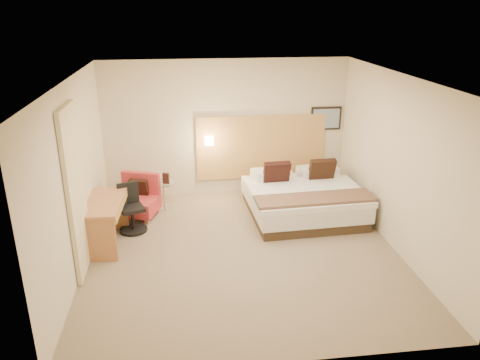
{
  "coord_description": "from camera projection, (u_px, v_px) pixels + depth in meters",
  "views": [
    {
      "loc": [
        -0.87,
        -6.46,
        3.66
      ],
      "look_at": [
        0.03,
        0.57,
        0.98
      ],
      "focal_mm": 35.0,
      "sensor_mm": 36.0,
      "label": 1
    }
  ],
  "objects": [
    {
      "name": "menu_folder",
      "position": [
        166.0,
        178.0,
        8.66
      ],
      "size": [
        0.13,
        0.09,
        0.21
      ],
      "primitive_type": "cube",
      "rotation": [
        0.0,
        0.0,
        -0.37
      ],
      "color": "#331D14",
      "rests_on": "side_table"
    },
    {
      "name": "lamp_shade",
      "position": [
        209.0,
        141.0,
        9.13
      ],
      "size": [
        0.15,
        0.15,
        0.15
      ],
      "primitive_type": "cube",
      "color": "#F9E7C2",
      "rests_on": "wall_back"
    },
    {
      "name": "bed",
      "position": [
        303.0,
        198.0,
        8.58
      ],
      "size": [
        2.08,
        2.04,
        0.98
      ],
      "color": "#392A1C",
      "rests_on": "floor"
    },
    {
      "name": "wall_back",
      "position": [
        226.0,
        128.0,
        9.24
      ],
      "size": [
        4.8,
        0.02,
        2.7
      ],
      "primitive_type": "cube",
      "color": "beige",
      "rests_on": "floor"
    },
    {
      "name": "wall_right",
      "position": [
        398.0,
        164.0,
        7.2
      ],
      "size": [
        0.02,
        5.0,
        2.7
      ],
      "primitive_type": "cube",
      "color": "beige",
      "rests_on": "floor"
    },
    {
      "name": "wall_left",
      "position": [
        75.0,
        178.0,
        6.63
      ],
      "size": [
        0.02,
        5.0,
        2.7
      ],
      "primitive_type": "cube",
      "color": "beige",
      "rests_on": "floor"
    },
    {
      "name": "desk",
      "position": [
        106.0,
        210.0,
        7.41
      ],
      "size": [
        0.61,
        1.23,
        0.76
      ],
      "color": "#B27145",
      "rests_on": "floor"
    },
    {
      "name": "desk_chair",
      "position": [
        131.0,
        212.0,
        7.95
      ],
      "size": [
        0.6,
        0.6,
        0.83
      ],
      "color": "black",
      "rests_on": "floor"
    },
    {
      "name": "lounge_chair",
      "position": [
        138.0,
        200.0,
        8.54
      ],
      "size": [
        0.89,
        0.83,
        0.76
      ],
      "color": "tan",
      "rests_on": "floor"
    },
    {
      "name": "headboard_panel",
      "position": [
        261.0,
        147.0,
        9.43
      ],
      "size": [
        2.6,
        0.04,
        1.3
      ],
      "primitive_type": "cube",
      "color": "tan",
      "rests_on": "wall_back"
    },
    {
      "name": "side_table",
      "position": [
        164.0,
        194.0,
        8.84
      ],
      "size": [
        0.61,
        0.61,
        0.52
      ],
      "color": "silver",
      "rests_on": "floor"
    },
    {
      "name": "art_canvas",
      "position": [
        326.0,
        119.0,
        9.38
      ],
      "size": [
        0.54,
        0.01,
        0.39
      ],
      "primitive_type": "cube",
      "color": "#7890A5",
      "rests_on": "wall_back"
    },
    {
      "name": "art_frame",
      "position": [
        326.0,
        118.0,
        9.4
      ],
      "size": [
        0.62,
        0.03,
        0.47
      ],
      "primitive_type": "cube",
      "color": "black",
      "rests_on": "wall_back"
    },
    {
      "name": "bottle_a",
      "position": [
        159.0,
        177.0,
        8.75
      ],
      "size": [
        0.07,
        0.07,
        0.19
      ],
      "primitive_type": "cylinder",
      "rotation": [
        0.0,
        0.0,
        -0.37
      ],
      "color": "#91C2E0",
      "rests_on": "side_table"
    },
    {
      "name": "ceiling",
      "position": [
        243.0,
        77.0,
        6.43
      ],
      "size": [
        4.8,
        5.0,
        0.02
      ],
      "primitive_type": "cube",
      "color": "white",
      "rests_on": "floor"
    },
    {
      "name": "floor",
      "position": [
        243.0,
        251.0,
        7.39
      ],
      "size": [
        4.8,
        5.0,
        0.02
      ],
      "primitive_type": "cube",
      "color": "#7B6952",
      "rests_on": "ground"
    },
    {
      "name": "wall_front",
      "position": [
        277.0,
        255.0,
        4.58
      ],
      "size": [
        4.8,
        0.02,
        2.7
      ],
      "primitive_type": "cube",
      "color": "beige",
      "rests_on": "floor"
    },
    {
      "name": "lamp_arm",
      "position": [
        209.0,
        140.0,
        9.19
      ],
      "size": [
        0.02,
        0.12,
        0.02
      ],
      "primitive_type": "cylinder",
      "rotation": [
        1.57,
        0.0,
        0.0
      ],
      "color": "silver",
      "rests_on": "wall_back"
    },
    {
      "name": "curtain",
      "position": [
        76.0,
        192.0,
        6.45
      ],
      "size": [
        0.06,
        0.9,
        2.42
      ],
      "primitive_type": "cube",
      "color": "beige",
      "rests_on": "wall_left"
    }
  ]
}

